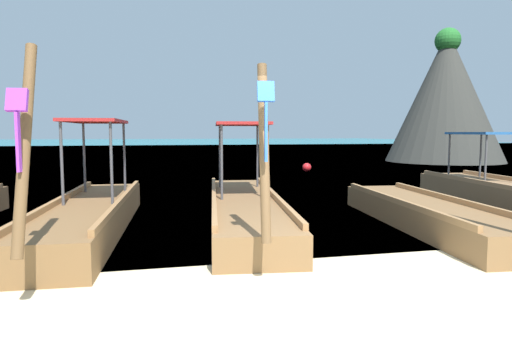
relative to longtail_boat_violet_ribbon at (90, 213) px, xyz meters
name	(u,v)px	position (x,y,z in m)	size (l,w,h in m)	color
ground	(325,299)	(2.97, -3.93, -0.34)	(120.00, 120.00, 0.00)	beige
sea_water	(171,145)	(2.97, 57.54, -0.33)	(120.00, 120.00, 0.00)	#147A89
longtail_boat_violet_ribbon	(90,213)	(0.00, 0.00, 0.00)	(1.48, 6.61, 2.79)	brown
longtail_boat_blue_ribbon	(244,206)	(2.90, 0.32, -0.02)	(2.07, 7.04, 2.66)	brown
longtail_boat_yellow_ribbon	(427,214)	(6.17, -0.98, -0.08)	(1.71, 5.77, 2.70)	brown
longtail_boat_turquoise_ribbon	(498,193)	(9.20, 0.67, 0.01)	(1.85, 5.66, 2.58)	olive
karst_rock	(447,99)	(18.70, 15.81, 3.53)	(6.99, 6.99, 8.14)	#383833
mooring_buoy_near	(307,167)	(7.84, 10.75, -0.14)	(0.39, 0.39, 0.39)	red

